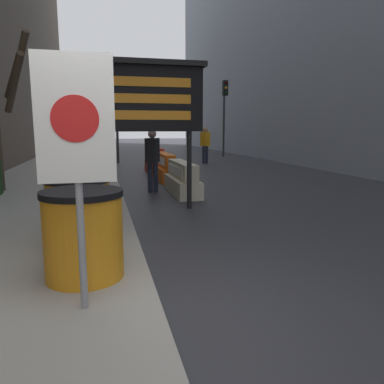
% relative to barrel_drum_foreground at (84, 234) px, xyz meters
% --- Properties ---
extents(ground_plane, '(120.00, 120.00, 0.00)m').
position_rel_barrel_drum_foreground_xyz_m(ground_plane, '(0.65, -0.86, -0.61)').
color(ground_plane, '#2D2D33').
extents(barrel_drum_foreground, '(0.80, 0.80, 0.88)m').
position_rel_barrel_drum_foreground_xyz_m(barrel_drum_foreground, '(0.00, 0.00, 0.00)').
color(barrel_drum_foreground, orange).
rests_on(barrel_drum_foreground, sidewalk_left).
extents(barrel_drum_middle, '(0.80, 0.80, 0.88)m').
position_rel_barrel_drum_foreground_xyz_m(barrel_drum_middle, '(-0.10, 1.03, 0.00)').
color(barrel_drum_middle, orange).
rests_on(barrel_drum_middle, sidewalk_left).
extents(warning_sign, '(0.59, 0.08, 2.04)m').
position_rel_barrel_drum_foreground_xyz_m(warning_sign, '(0.02, -0.70, 0.96)').
color(warning_sign, gray).
rests_on(warning_sign, sidewalk_left).
extents(message_board, '(2.63, 0.36, 2.93)m').
position_rel_barrel_drum_foreground_xyz_m(message_board, '(0.95, 3.69, 1.61)').
color(message_board, black).
rests_on(message_board, ground_plane).
extents(jersey_barrier_cream, '(0.57, 2.12, 0.81)m').
position_rel_barrel_drum_foreground_xyz_m(jersey_barrier_cream, '(2.19, 5.47, -0.25)').
color(jersey_barrier_cream, beige).
rests_on(jersey_barrier_cream, ground_plane).
extents(jersey_barrier_orange_far, '(0.51, 2.08, 0.86)m').
position_rel_barrel_drum_foreground_xyz_m(jersey_barrier_orange_far, '(2.19, 8.07, -0.23)').
color(jersey_barrier_orange_far, orange).
rests_on(jersey_barrier_orange_far, ground_plane).
extents(jersey_barrier_red_striped, '(0.64, 1.73, 0.94)m').
position_rel_barrel_drum_foreground_xyz_m(jersey_barrier_red_striped, '(2.19, 10.15, -0.20)').
color(jersey_barrier_red_striped, red).
rests_on(jersey_barrier_red_striped, ground_plane).
extents(traffic_cone_near, '(0.37, 0.37, 0.66)m').
position_rel_barrel_drum_foreground_xyz_m(traffic_cone_near, '(2.67, 8.82, -0.29)').
color(traffic_cone_near, black).
rests_on(traffic_cone_near, ground_plane).
extents(traffic_light_near_curb, '(0.28, 0.44, 4.29)m').
position_rel_barrel_drum_foreground_xyz_m(traffic_light_near_curb, '(1.03, 14.76, 2.48)').
color(traffic_light_near_curb, '#2D2D30').
rests_on(traffic_light_near_curb, ground_plane).
extents(traffic_light_far_side, '(0.28, 0.45, 4.34)m').
position_rel_barrel_drum_foreground_xyz_m(traffic_light_far_side, '(7.25, 17.22, 2.52)').
color(traffic_light_far_side, '#2D2D30').
rests_on(traffic_light_far_side, ground_plane).
extents(pedestrian_worker, '(0.40, 0.51, 1.70)m').
position_rel_barrel_drum_foreground_xyz_m(pedestrian_worker, '(5.06, 13.52, 0.39)').
color(pedestrian_worker, '#23283D').
rests_on(pedestrian_worker, ground_plane).
extents(pedestrian_passerby, '(0.42, 0.49, 1.62)m').
position_rel_barrel_drum_foreground_xyz_m(pedestrian_passerby, '(1.49, 5.87, 0.34)').
color(pedestrian_passerby, '#23283D').
rests_on(pedestrian_passerby, ground_plane).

